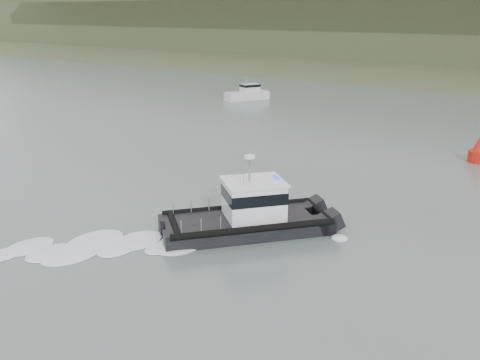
% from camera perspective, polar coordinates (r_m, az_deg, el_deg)
% --- Properties ---
extents(ground, '(400.00, 400.00, 0.00)m').
position_cam_1_polar(ground, '(28.62, -12.22, -8.56)').
color(ground, slate).
rests_on(ground, ground).
extents(patrol_boat, '(9.02, 9.97, 4.81)m').
position_cam_1_polar(patrol_boat, '(31.20, 0.93, -3.48)').
color(patrol_boat, black).
rests_on(patrol_boat, ground).
extents(motorboat, '(4.66, 6.81, 3.57)m').
position_cam_1_polar(motorboat, '(79.12, 0.83, 9.20)').
color(motorboat, silver).
rests_on(motorboat, ground).
extents(nav_buoy, '(1.77, 1.77, 3.69)m').
position_cam_1_polar(nav_buoy, '(50.21, 24.16, 2.85)').
color(nav_buoy, red).
rests_on(nav_buoy, ground).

